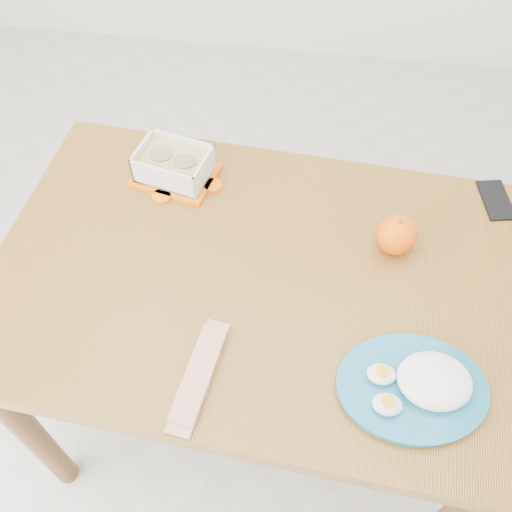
# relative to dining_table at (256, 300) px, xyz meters

# --- Properties ---
(ground) EXTENTS (3.50, 3.50, 0.00)m
(ground) POSITION_rel_dining_table_xyz_m (-0.12, 0.17, -0.64)
(ground) COLOR #B7B7B2
(ground) RESTS_ON ground
(dining_table) EXTENTS (1.17, 0.82, 0.75)m
(dining_table) POSITION_rel_dining_table_xyz_m (0.00, 0.00, 0.00)
(dining_table) COLOR #9E6C2C
(dining_table) RESTS_ON ground
(food_container) EXTENTS (0.21, 0.18, 0.08)m
(food_container) POSITION_rel_dining_table_xyz_m (-0.23, 0.25, 0.15)
(food_container) COLOR orange
(food_container) RESTS_ON dining_table
(orange_fruit) EXTENTS (0.08, 0.08, 0.08)m
(orange_fruit) POSITION_rel_dining_table_xyz_m (0.28, 0.11, 0.15)
(orange_fruit) COLOR #FD5D05
(orange_fruit) RESTS_ON dining_table
(rice_plate) EXTENTS (0.30, 0.30, 0.07)m
(rice_plate) POSITION_rel_dining_table_xyz_m (0.33, -0.21, 0.13)
(rice_plate) COLOR #196A8E
(rice_plate) RESTS_ON dining_table
(candy_bar) EXTENTS (0.07, 0.20, 0.02)m
(candy_bar) POSITION_rel_dining_table_xyz_m (-0.07, -0.25, 0.12)
(candy_bar) COLOR red
(candy_bar) RESTS_ON dining_table
(smartphone) EXTENTS (0.08, 0.13, 0.01)m
(smartphone) POSITION_rel_dining_table_xyz_m (0.52, 0.28, 0.11)
(smartphone) COLOR black
(smartphone) RESTS_ON dining_table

